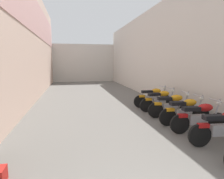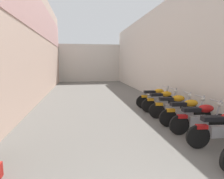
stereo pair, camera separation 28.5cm
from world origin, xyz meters
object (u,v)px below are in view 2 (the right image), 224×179
at_px(motorcycle_third, 223,128).
at_px(motorcycle_seventh, 162,100).
at_px(motorcycle_fourth, 200,118).
at_px(motorcycle_fifth, 186,111).
at_px(motorcycle_sixth, 173,106).
at_px(motorcycle_eighth, 155,97).

height_order(motorcycle_third, motorcycle_seventh, same).
xyz_separation_m(motorcycle_fourth, motorcycle_seventh, (0.00, 2.75, 0.00)).
height_order(motorcycle_fifth, motorcycle_sixth, same).
distance_m(motorcycle_fourth, motorcycle_fifth, 0.80).
height_order(motorcycle_fourth, motorcycle_seventh, same).
bearing_deg(motorcycle_eighth, motorcycle_third, -90.00).
height_order(motorcycle_third, motorcycle_sixth, same).
distance_m(motorcycle_fourth, motorcycle_seventh, 2.75).
distance_m(motorcycle_third, motorcycle_sixth, 2.68).
relative_size(motorcycle_third, motorcycle_fifth, 1.00).
bearing_deg(motorcycle_eighth, motorcycle_fifth, -90.00).
bearing_deg(motorcycle_third, motorcycle_sixth, 90.00).
xyz_separation_m(motorcycle_fourth, motorcycle_sixth, (-0.00, 1.71, 0.00)).
xyz_separation_m(motorcycle_fifth, motorcycle_eighth, (0.00, 2.77, 0.00)).
relative_size(motorcycle_fourth, motorcycle_sixth, 1.01).
distance_m(motorcycle_third, motorcycle_fourth, 0.97).
height_order(motorcycle_sixth, motorcycle_seventh, same).
relative_size(motorcycle_third, motorcycle_eighth, 1.00).
xyz_separation_m(motorcycle_fifth, motorcycle_sixth, (-0.00, 0.91, 0.00)).
bearing_deg(motorcycle_fifth, motorcycle_third, -90.00).
height_order(motorcycle_fifth, motorcycle_eighth, same).
distance_m(motorcycle_fourth, motorcycle_sixth, 1.71).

